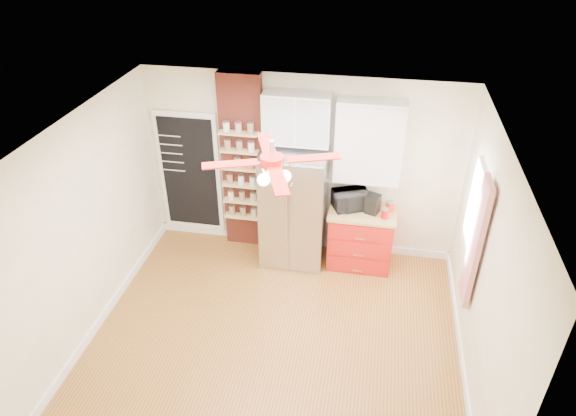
% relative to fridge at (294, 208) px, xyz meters
% --- Properties ---
extents(floor, '(4.50, 4.50, 0.00)m').
position_rel_fridge_xyz_m(floor, '(0.05, -1.63, -0.88)').
color(floor, olive).
rests_on(floor, ground).
extents(ceiling, '(4.50, 4.50, 0.00)m').
position_rel_fridge_xyz_m(ceiling, '(0.05, -1.63, 1.83)').
color(ceiling, white).
rests_on(ceiling, wall_back).
extents(wall_back, '(4.50, 0.02, 2.70)m').
position_rel_fridge_xyz_m(wall_back, '(0.05, 0.37, 0.48)').
color(wall_back, '#F7F0C7').
rests_on(wall_back, floor).
extents(wall_front, '(4.50, 0.02, 2.70)m').
position_rel_fridge_xyz_m(wall_front, '(0.05, -3.63, 0.48)').
color(wall_front, '#F7F0C7').
rests_on(wall_front, floor).
extents(wall_left, '(0.02, 4.00, 2.70)m').
position_rel_fridge_xyz_m(wall_left, '(-2.20, -1.63, 0.48)').
color(wall_left, '#F7F0C7').
rests_on(wall_left, floor).
extents(wall_right, '(0.02, 4.00, 2.70)m').
position_rel_fridge_xyz_m(wall_right, '(2.30, -1.63, 0.48)').
color(wall_right, '#F7F0C7').
rests_on(wall_right, floor).
extents(chalkboard, '(0.95, 0.05, 1.95)m').
position_rel_fridge_xyz_m(chalkboard, '(-1.65, 0.33, 0.23)').
color(chalkboard, white).
rests_on(chalkboard, wall_back).
extents(brick_pillar, '(0.60, 0.16, 2.70)m').
position_rel_fridge_xyz_m(brick_pillar, '(-0.80, 0.29, 0.48)').
color(brick_pillar, maroon).
rests_on(brick_pillar, floor).
extents(fridge, '(0.90, 0.70, 1.75)m').
position_rel_fridge_xyz_m(fridge, '(0.00, 0.00, 0.00)').
color(fridge, silver).
rests_on(fridge, floor).
extents(upper_glass_cabinet, '(0.90, 0.35, 0.70)m').
position_rel_fridge_xyz_m(upper_glass_cabinet, '(0.00, 0.20, 1.27)').
color(upper_glass_cabinet, white).
rests_on(upper_glass_cabinet, wall_back).
extents(red_cabinet, '(0.94, 0.64, 0.90)m').
position_rel_fridge_xyz_m(red_cabinet, '(0.97, 0.05, -0.42)').
color(red_cabinet, '#B61811').
rests_on(red_cabinet, floor).
extents(upper_shelf_unit, '(0.90, 0.30, 1.15)m').
position_rel_fridge_xyz_m(upper_shelf_unit, '(0.97, 0.22, 1.00)').
color(upper_shelf_unit, white).
rests_on(upper_shelf_unit, wall_back).
extents(window, '(0.04, 0.75, 1.05)m').
position_rel_fridge_xyz_m(window, '(2.28, -0.73, 0.68)').
color(window, white).
rests_on(window, wall_right).
extents(curtain, '(0.06, 0.40, 1.55)m').
position_rel_fridge_xyz_m(curtain, '(2.23, -1.28, 0.57)').
color(curtain, red).
rests_on(curtain, wall_right).
extents(ceiling_fan, '(1.40, 1.40, 0.44)m').
position_rel_fridge_xyz_m(ceiling_fan, '(0.05, -1.63, 1.55)').
color(ceiling_fan, silver).
rests_on(ceiling_fan, ceiling).
extents(toaster_oven, '(0.58, 0.50, 0.27)m').
position_rel_fridge_xyz_m(toaster_oven, '(0.79, 0.10, 0.16)').
color(toaster_oven, black).
rests_on(toaster_oven, red_cabinet).
extents(coffee_maker, '(0.23, 0.23, 0.27)m').
position_rel_fridge_xyz_m(coffee_maker, '(1.10, 0.04, 0.16)').
color(coffee_maker, black).
rests_on(coffee_maker, red_cabinet).
extents(canister_left, '(0.12, 0.12, 0.14)m').
position_rel_fridge_xyz_m(canister_left, '(1.27, -0.08, 0.09)').
color(canister_left, '#B2090E').
rests_on(canister_left, red_cabinet).
extents(canister_right, '(0.14, 0.14, 0.14)m').
position_rel_fridge_xyz_m(canister_right, '(1.34, 0.12, 0.09)').
color(canister_right, red).
rests_on(canister_right, red_cabinet).
extents(pantry_jar_oats, '(0.10, 0.10, 0.14)m').
position_rel_fridge_xyz_m(pantry_jar_oats, '(-0.84, 0.15, 0.57)').
color(pantry_jar_oats, '#C3B495').
rests_on(pantry_jar_oats, brick_pillar).
extents(pantry_jar_beans, '(0.12, 0.12, 0.14)m').
position_rel_fridge_xyz_m(pantry_jar_beans, '(-0.64, 0.14, 0.57)').
color(pantry_jar_beans, '#916349').
rests_on(pantry_jar_beans, brick_pillar).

